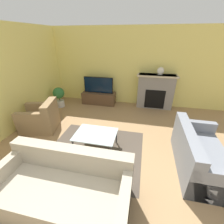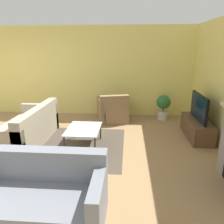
{
  "view_description": "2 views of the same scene",
  "coord_description": "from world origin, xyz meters",
  "px_view_note": "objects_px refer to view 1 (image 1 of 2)",
  "views": [
    {
      "loc": [
        0.8,
        -0.56,
        2.37
      ],
      "look_at": [
        0.12,
        2.54,
        0.76
      ],
      "focal_mm": 24.0,
      "sensor_mm": 36.0,
      "label": 1
    },
    {
      "loc": [
        4.12,
        3.0,
        2.03
      ],
      "look_at": [
        0.14,
        2.7,
        0.87
      ],
      "focal_mm": 35.0,
      "sensor_mm": 36.0,
      "label": 2
    }
  ],
  "objects_px": {
    "couch_sectional": "(64,188)",
    "couch_loveseat": "(199,155)",
    "mantel_clock": "(160,71)",
    "potted_plant": "(59,96)",
    "coffee_table": "(96,135)",
    "tv": "(98,85)",
    "armchair_by_window": "(41,119)"
  },
  "relations": [
    {
      "from": "coffee_table",
      "to": "armchair_by_window",
      "type": "bearing_deg",
      "value": 164.65
    },
    {
      "from": "tv",
      "to": "armchair_by_window",
      "type": "distance_m",
      "value": 2.37
    },
    {
      "from": "couch_loveseat",
      "to": "armchair_by_window",
      "type": "distance_m",
      "value": 3.95
    },
    {
      "from": "armchair_by_window",
      "to": "coffee_table",
      "type": "xyz_separation_m",
      "value": [
        1.76,
        -0.48,
        0.07
      ]
    },
    {
      "from": "couch_loveseat",
      "to": "mantel_clock",
      "type": "xyz_separation_m",
      "value": [
        -0.68,
        2.79,
        1.04
      ]
    },
    {
      "from": "armchair_by_window",
      "to": "potted_plant",
      "type": "bearing_deg",
      "value": 175.49
    },
    {
      "from": "coffee_table",
      "to": "mantel_clock",
      "type": "height_order",
      "value": "mantel_clock"
    },
    {
      "from": "couch_loveseat",
      "to": "coffee_table",
      "type": "relative_size",
      "value": 1.71
    },
    {
      "from": "couch_loveseat",
      "to": "potted_plant",
      "type": "relative_size",
      "value": 2.16
    },
    {
      "from": "tv",
      "to": "couch_sectional",
      "type": "height_order",
      "value": "tv"
    },
    {
      "from": "coffee_table",
      "to": "mantel_clock",
      "type": "relative_size",
      "value": 3.71
    },
    {
      "from": "couch_sectional",
      "to": "armchair_by_window",
      "type": "relative_size",
      "value": 1.9
    },
    {
      "from": "potted_plant",
      "to": "mantel_clock",
      "type": "distance_m",
      "value": 3.68
    },
    {
      "from": "tv",
      "to": "armchair_by_window",
      "type": "bearing_deg",
      "value": -117.07
    },
    {
      "from": "couch_sectional",
      "to": "couch_loveseat",
      "type": "distance_m",
      "value": 2.53
    },
    {
      "from": "armchair_by_window",
      "to": "couch_loveseat",
      "type": "bearing_deg",
      "value": 66.55
    },
    {
      "from": "couch_loveseat",
      "to": "potted_plant",
      "type": "xyz_separation_m",
      "value": [
        -4.17,
        2.07,
        0.13
      ]
    },
    {
      "from": "couch_sectional",
      "to": "potted_plant",
      "type": "relative_size",
      "value": 2.75
    },
    {
      "from": "couch_loveseat",
      "to": "mantel_clock",
      "type": "distance_m",
      "value": 3.05
    },
    {
      "from": "coffee_table",
      "to": "couch_loveseat",
      "type": "bearing_deg",
      "value": -2.81
    },
    {
      "from": "couch_sectional",
      "to": "potted_plant",
      "type": "distance_m",
      "value": 3.82
    },
    {
      "from": "mantel_clock",
      "to": "armchair_by_window",
      "type": "bearing_deg",
      "value": -145.67
    },
    {
      "from": "mantel_clock",
      "to": "couch_loveseat",
      "type": "bearing_deg",
      "value": -76.21
    },
    {
      "from": "tv",
      "to": "couch_sectional",
      "type": "distance_m",
      "value": 3.95
    },
    {
      "from": "tv",
      "to": "couch_loveseat",
      "type": "xyz_separation_m",
      "value": [
        2.84,
        -2.67,
        -0.45
      ]
    },
    {
      "from": "coffee_table",
      "to": "potted_plant",
      "type": "bearing_deg",
      "value": 135.96
    },
    {
      "from": "couch_sectional",
      "to": "couch_loveseat",
      "type": "height_order",
      "value": "same"
    },
    {
      "from": "tv",
      "to": "potted_plant",
      "type": "bearing_deg",
      "value": -156.0
    },
    {
      "from": "mantel_clock",
      "to": "coffee_table",
      "type": "bearing_deg",
      "value": -118.46
    },
    {
      "from": "coffee_table",
      "to": "tv",
      "type": "bearing_deg",
      "value": 105.35
    },
    {
      "from": "couch_sectional",
      "to": "coffee_table",
      "type": "bearing_deg",
      "value": 86.53
    },
    {
      "from": "tv",
      "to": "potted_plant",
      "type": "relative_size",
      "value": 1.5
    }
  ]
}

